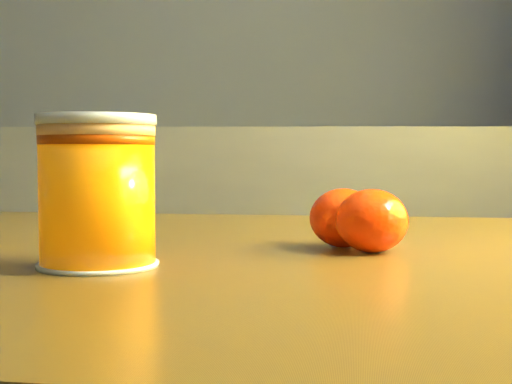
{
  "coord_description": "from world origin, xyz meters",
  "views": [
    {
      "loc": [
        0.85,
        -0.6,
        0.83
      ],
      "look_at": [
        0.84,
        -0.08,
        0.81
      ],
      "focal_mm": 50.0,
      "sensor_mm": 36.0,
      "label": 1
    }
  ],
  "objects": [
    {
      "name": "table",
      "position": [
        0.88,
        -0.01,
        0.66
      ],
      "size": [
        1.08,
        0.82,
        0.75
      ],
      "rotation": [
        0.0,
        0.0,
        -0.12
      ],
      "color": "brown",
      "rests_on": "ground"
    },
    {
      "name": "orange_front",
      "position": [
        0.93,
        -0.01,
        0.78
      ],
      "size": [
        0.07,
        0.07,
        0.05
      ],
      "primitive_type": "ellipsoid",
      "rotation": [
        0.0,
        0.0,
        -0.21
      ],
      "color": "#FF3505",
      "rests_on": "table"
    },
    {
      "name": "orange_back",
      "position": [
        0.91,
        0.02,
        0.78
      ],
      "size": [
        0.06,
        0.06,
        0.05
      ],
      "primitive_type": "ellipsoid",
      "rotation": [
        0.0,
        0.0,
        0.03
      ],
      "color": "#FF3505",
      "rests_on": "table"
    },
    {
      "name": "juice_glass",
      "position": [
        0.72,
        -0.09,
        0.81
      ],
      "size": [
        0.09,
        0.09,
        0.11
      ],
      "rotation": [
        0.0,
        0.0,
        -0.02
      ],
      "color": "orange",
      "rests_on": "table"
    }
  ]
}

